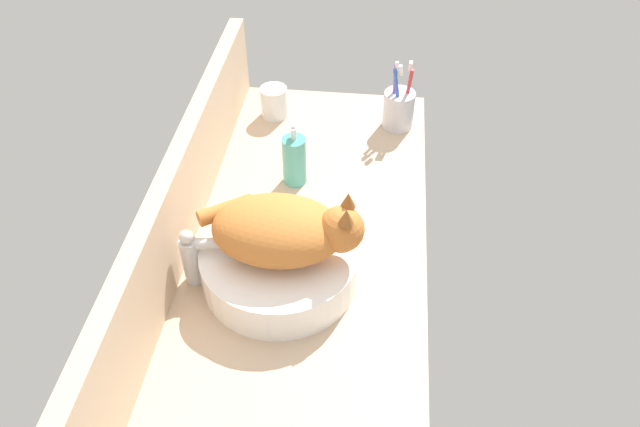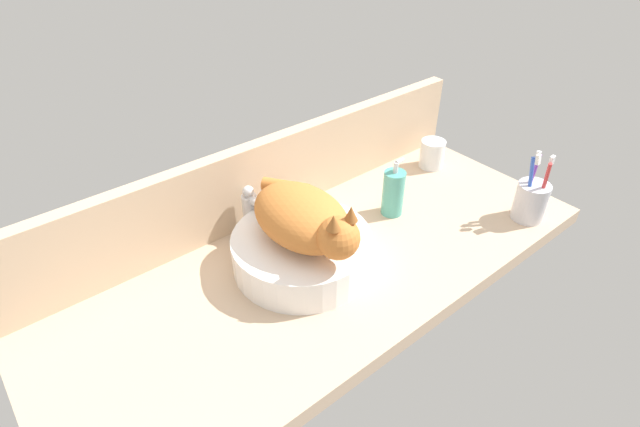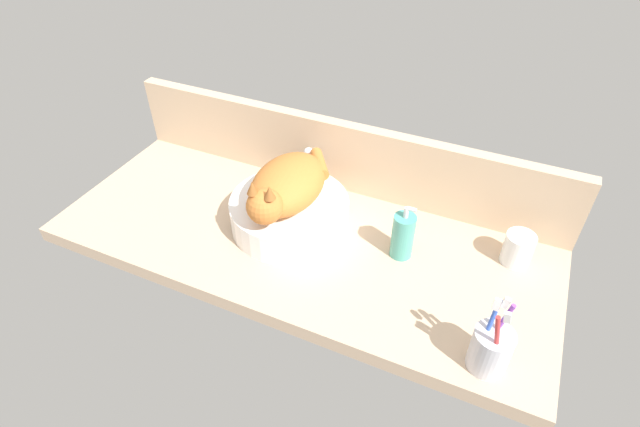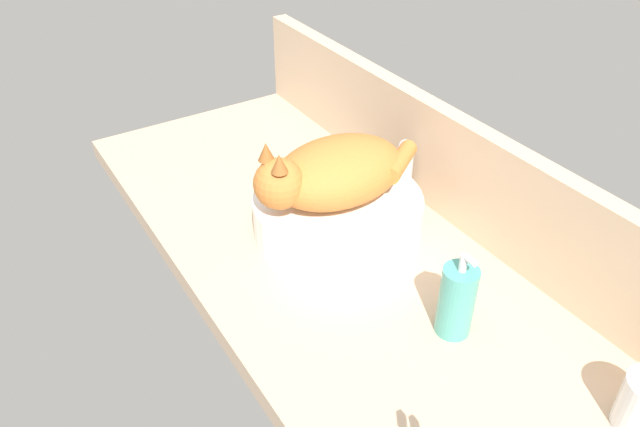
{
  "view_description": "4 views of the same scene",
  "coord_description": "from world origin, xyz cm",
  "px_view_note": "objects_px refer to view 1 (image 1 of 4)",
  "views": [
    {
      "loc": [
        -85.85,
        -14.23,
        95.69
      ],
      "look_at": [
        5.85,
        -3.94,
        8.55
      ],
      "focal_mm": 35.0,
      "sensor_mm": 36.0,
      "label": 1
    },
    {
      "loc": [
        -55.62,
        -65.46,
        75.79
      ],
      "look_at": [
        1.87,
        4.62,
        10.26
      ],
      "focal_mm": 28.0,
      "sensor_mm": 36.0,
      "label": 2
    },
    {
      "loc": [
        44.14,
        -85.59,
        87.96
      ],
      "look_at": [
        4.31,
        2.2,
        7.4
      ],
      "focal_mm": 28.0,
      "sensor_mm": 36.0,
      "label": 3
    },
    {
      "loc": [
        72.46,
        -49.63,
        71.31
      ],
      "look_at": [
        -1.65,
        -2.95,
        8.5
      ],
      "focal_mm": 35.0,
      "sensor_mm": 36.0,
      "label": 4
    }
  ],
  "objects_px": {
    "soap_dispenser": "(294,160)",
    "toothbrush_cup": "(399,108)",
    "cat": "(285,229)",
    "sink_basin": "(280,264)",
    "faucet": "(196,255)",
    "water_glass": "(274,104)"
  },
  "relations": [
    {
      "from": "water_glass",
      "to": "toothbrush_cup",
      "type": "bearing_deg",
      "value": -92.05
    },
    {
      "from": "cat",
      "to": "sink_basin",
      "type": "bearing_deg",
      "value": 93.48
    },
    {
      "from": "sink_basin",
      "to": "water_glass",
      "type": "bearing_deg",
      "value": 10.59
    },
    {
      "from": "cat",
      "to": "toothbrush_cup",
      "type": "xyz_separation_m",
      "value": [
        0.55,
        -0.21,
        -0.08
      ]
    },
    {
      "from": "cat",
      "to": "faucet",
      "type": "relative_size",
      "value": 2.38
    },
    {
      "from": "faucet",
      "to": "toothbrush_cup",
      "type": "relative_size",
      "value": 0.73
    },
    {
      "from": "cat",
      "to": "toothbrush_cup",
      "type": "height_order",
      "value": "cat"
    },
    {
      "from": "soap_dispenser",
      "to": "cat",
      "type": "bearing_deg",
      "value": -174.86
    },
    {
      "from": "soap_dispenser",
      "to": "water_glass",
      "type": "height_order",
      "value": "soap_dispenser"
    },
    {
      "from": "sink_basin",
      "to": "faucet",
      "type": "relative_size",
      "value": 2.29
    },
    {
      "from": "faucet",
      "to": "toothbrush_cup",
      "type": "height_order",
      "value": "toothbrush_cup"
    },
    {
      "from": "toothbrush_cup",
      "to": "water_glass",
      "type": "height_order",
      "value": "toothbrush_cup"
    },
    {
      "from": "soap_dispenser",
      "to": "toothbrush_cup",
      "type": "height_order",
      "value": "toothbrush_cup"
    },
    {
      "from": "cat",
      "to": "water_glass",
      "type": "height_order",
      "value": "cat"
    },
    {
      "from": "soap_dispenser",
      "to": "toothbrush_cup",
      "type": "xyz_separation_m",
      "value": [
        0.25,
        -0.23,
        -0.01
      ]
    },
    {
      "from": "sink_basin",
      "to": "soap_dispenser",
      "type": "height_order",
      "value": "soap_dispenser"
    },
    {
      "from": "sink_basin",
      "to": "toothbrush_cup",
      "type": "distance_m",
      "value": 0.6
    },
    {
      "from": "soap_dispenser",
      "to": "toothbrush_cup",
      "type": "bearing_deg",
      "value": -43.12
    },
    {
      "from": "faucet",
      "to": "water_glass",
      "type": "height_order",
      "value": "faucet"
    },
    {
      "from": "soap_dispenser",
      "to": "faucet",
      "type": "bearing_deg",
      "value": 155.94
    },
    {
      "from": "cat",
      "to": "water_glass",
      "type": "bearing_deg",
      "value": 11.94
    },
    {
      "from": "cat",
      "to": "soap_dispenser",
      "type": "height_order",
      "value": "cat"
    }
  ]
}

